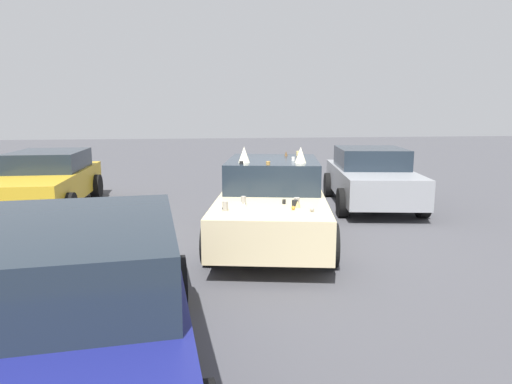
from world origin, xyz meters
name	(u,v)px	position (x,y,z in m)	size (l,w,h in m)	color
ground_plane	(272,239)	(0.00, 0.00, 0.00)	(60.00, 60.00, 0.00)	#47474C
art_car_decorated	(272,199)	(0.08, -0.02, 0.74)	(4.90, 2.70, 1.74)	beige
parked_sedan_far_left	(371,177)	(2.67, -2.94, 0.72)	(4.20, 2.47, 1.43)	gray
parked_sedan_near_right	(46,181)	(3.17, 4.95, 0.71)	(4.36, 2.00, 1.39)	gold
parked_sedan_far_right	(79,301)	(-4.19, 2.40, 0.75)	(4.52, 2.36, 1.49)	navy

